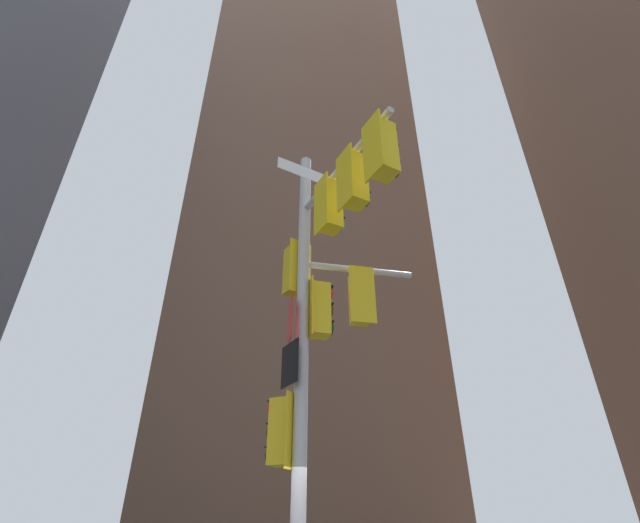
% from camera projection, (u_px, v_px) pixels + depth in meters
% --- Properties ---
extents(building_mid_block, '(16.65, 16.65, 48.05)m').
position_uv_depth(building_mid_block, '(304.00, 233.00, 39.39)').
color(building_mid_block, brown).
rests_on(building_mid_block, ground).
extents(signal_pole_assembly, '(2.71, 3.23, 8.66)m').
position_uv_depth(signal_pole_assembly, '(323.00, 291.00, 7.77)').
color(signal_pole_assembly, '#B2B2B5').
rests_on(signal_pole_assembly, ground).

